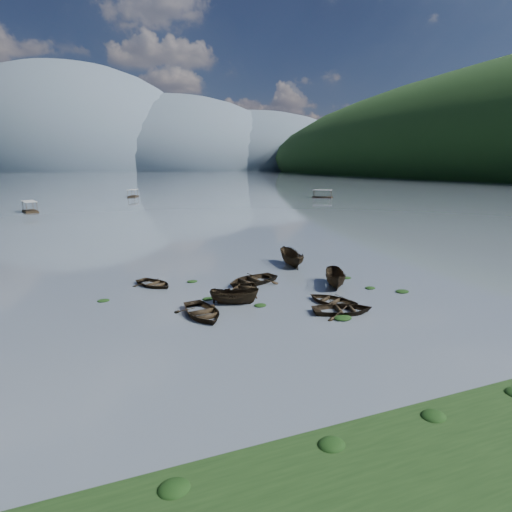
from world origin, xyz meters
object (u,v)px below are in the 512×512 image
object	(u,v)px
rowboat_3	(332,303)
pontoon_left	(30,212)
rowboat_0	(202,316)
pontoon_centre	(133,197)

from	to	relation	value
rowboat_3	pontoon_left	bearing A→B (deg)	-95.89
rowboat_0	pontoon_left	world-z (taller)	pontoon_left
rowboat_0	pontoon_centre	world-z (taller)	pontoon_centre
pontoon_left	pontoon_centre	distance (m)	46.16
pontoon_left	pontoon_centre	size ratio (longest dim) A/B	1.01
pontoon_left	pontoon_centre	xyz separation A→B (m)	(25.53, 38.46, 0.00)
rowboat_0	rowboat_3	world-z (taller)	rowboat_0
pontoon_centre	rowboat_0	bearing A→B (deg)	-75.03
rowboat_0	rowboat_3	size ratio (longest dim) A/B	1.17
rowboat_0	pontoon_left	distance (m)	81.09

